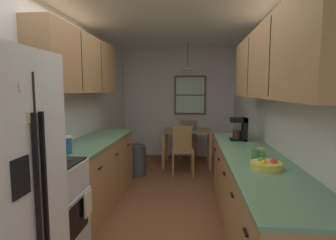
{
  "coord_description": "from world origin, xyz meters",
  "views": [
    {
      "loc": [
        0.36,
        -2.81,
        1.58
      ],
      "look_at": [
        -0.02,
        1.22,
        1.13
      ],
      "focal_mm": 28.97,
      "sensor_mm": 36.0,
      "label": 1
    }
  ],
  "objects_px": {
    "mug_spare": "(256,155)",
    "table_serving_bowl": "(189,128)",
    "microwave_over_range": "(25,76)",
    "coffee_maker": "(241,129)",
    "dining_chair_far": "(188,137)",
    "stove_range": "(44,212)",
    "dining_table": "(187,136)",
    "fruit_bowl": "(266,165)",
    "trash_bin": "(136,160)",
    "storage_canister": "(66,145)",
    "mug_by_coffeemaker": "(261,152)",
    "dining_chair_near": "(183,147)"
  },
  "relations": [
    {
      "from": "microwave_over_range",
      "to": "coffee_maker",
      "type": "relative_size",
      "value": 2.04
    },
    {
      "from": "dining_chair_near",
      "to": "mug_by_coffeemaker",
      "type": "distance_m",
      "value": 2.46
    },
    {
      "from": "coffee_maker",
      "to": "mug_spare",
      "type": "bearing_deg",
      "value": -91.57
    },
    {
      "from": "dining_chair_near",
      "to": "fruit_bowl",
      "type": "distance_m",
      "value": 2.86
    },
    {
      "from": "mug_by_coffeemaker",
      "to": "trash_bin",
      "type": "bearing_deg",
      "value": 130.26
    },
    {
      "from": "trash_bin",
      "to": "fruit_bowl",
      "type": "height_order",
      "value": "fruit_bowl"
    },
    {
      "from": "dining_table",
      "to": "coffee_maker",
      "type": "relative_size",
      "value": 3.2
    },
    {
      "from": "storage_canister",
      "to": "fruit_bowl",
      "type": "xyz_separation_m",
      "value": [
        1.99,
        -0.38,
        -0.06
      ]
    },
    {
      "from": "fruit_bowl",
      "to": "mug_by_coffeemaker",
      "type": "bearing_deg",
      "value": 81.64
    },
    {
      "from": "coffee_maker",
      "to": "storage_canister",
      "type": "bearing_deg",
      "value": -153.96
    },
    {
      "from": "dining_chair_near",
      "to": "mug_by_coffeemaker",
      "type": "bearing_deg",
      "value": -68.24
    },
    {
      "from": "dining_chair_far",
      "to": "coffee_maker",
      "type": "height_order",
      "value": "coffee_maker"
    },
    {
      "from": "mug_by_coffeemaker",
      "to": "table_serving_bowl",
      "type": "distance_m",
      "value": 2.99
    },
    {
      "from": "stove_range",
      "to": "mug_spare",
      "type": "relative_size",
      "value": 8.73
    },
    {
      "from": "dining_table",
      "to": "dining_chair_far",
      "type": "height_order",
      "value": "dining_chair_far"
    },
    {
      "from": "microwave_over_range",
      "to": "fruit_bowl",
      "type": "bearing_deg",
      "value": 2.7
    },
    {
      "from": "dining_table",
      "to": "fruit_bowl",
      "type": "xyz_separation_m",
      "value": [
        0.76,
        -3.28,
        0.31
      ]
    },
    {
      "from": "dining_chair_far",
      "to": "mug_spare",
      "type": "relative_size",
      "value": 7.14
    },
    {
      "from": "dining_table",
      "to": "dining_chair_far",
      "type": "xyz_separation_m",
      "value": [
        0.02,
        0.57,
        -0.13
      ]
    },
    {
      "from": "trash_bin",
      "to": "mug_by_coffeemaker",
      "type": "relative_size",
      "value": 5.01
    },
    {
      "from": "storage_canister",
      "to": "mug_by_coffeemaker",
      "type": "distance_m",
      "value": 2.06
    },
    {
      "from": "trash_bin",
      "to": "storage_canister",
      "type": "relative_size",
      "value": 2.94
    },
    {
      "from": "coffee_maker",
      "to": "trash_bin",
      "type": "bearing_deg",
      "value": 145.33
    },
    {
      "from": "mug_spare",
      "to": "fruit_bowl",
      "type": "height_order",
      "value": "mug_spare"
    },
    {
      "from": "mug_spare",
      "to": "table_serving_bowl",
      "type": "distance_m",
      "value": 3.12
    },
    {
      "from": "stove_range",
      "to": "dining_chair_near",
      "type": "relative_size",
      "value": 1.22
    },
    {
      "from": "dining_chair_far",
      "to": "mug_by_coffeemaker",
      "type": "distance_m",
      "value": 3.51
    },
    {
      "from": "dining_table",
      "to": "mug_spare",
      "type": "xyz_separation_m",
      "value": [
        0.74,
        -2.98,
        0.32
      ]
    },
    {
      "from": "microwave_over_range",
      "to": "trash_bin",
      "type": "relative_size",
      "value": 1.13
    },
    {
      "from": "dining_chair_far",
      "to": "fruit_bowl",
      "type": "xyz_separation_m",
      "value": [
        0.74,
        -3.85,
        0.44
      ]
    },
    {
      "from": "dining_chair_near",
      "to": "stove_range",
      "type": "bearing_deg",
      "value": -112.37
    },
    {
      "from": "storage_canister",
      "to": "dining_table",
      "type": "bearing_deg",
      "value": 66.95
    },
    {
      "from": "microwave_over_range",
      "to": "storage_canister",
      "type": "distance_m",
      "value": 0.86
    },
    {
      "from": "dining_chair_near",
      "to": "fruit_bowl",
      "type": "xyz_separation_m",
      "value": [
        0.83,
        -2.71,
        0.44
      ]
    },
    {
      "from": "mug_by_coffeemaker",
      "to": "fruit_bowl",
      "type": "bearing_deg",
      "value": -98.36
    },
    {
      "from": "mug_by_coffeemaker",
      "to": "coffee_maker",
      "type": "bearing_deg",
      "value": 93.66
    },
    {
      "from": "microwave_over_range",
      "to": "coffee_maker",
      "type": "xyz_separation_m",
      "value": [
        2.11,
        1.46,
        -0.64
      ]
    },
    {
      "from": "dining_chair_far",
      "to": "stove_range",
      "type": "bearing_deg",
      "value": -107.51
    },
    {
      "from": "stove_range",
      "to": "microwave_over_range",
      "type": "bearing_deg",
      "value": 179.97
    },
    {
      "from": "dining_table",
      "to": "trash_bin",
      "type": "relative_size",
      "value": 1.78
    },
    {
      "from": "storage_canister",
      "to": "mug_spare",
      "type": "xyz_separation_m",
      "value": [
        1.97,
        -0.08,
        -0.04
      ]
    },
    {
      "from": "microwave_over_range",
      "to": "mug_by_coffeemaker",
      "type": "distance_m",
      "value": 2.36
    },
    {
      "from": "dining_table",
      "to": "dining_chair_far",
      "type": "relative_size",
      "value": 1.1
    },
    {
      "from": "fruit_bowl",
      "to": "table_serving_bowl",
      "type": "height_order",
      "value": "fruit_bowl"
    },
    {
      "from": "storage_canister",
      "to": "table_serving_bowl",
      "type": "xyz_separation_m",
      "value": [
        1.28,
        2.96,
        -0.22
      ]
    },
    {
      "from": "microwave_over_range",
      "to": "fruit_bowl",
      "type": "height_order",
      "value": "microwave_over_range"
    },
    {
      "from": "microwave_over_range",
      "to": "dining_table",
      "type": "bearing_deg",
      "value": 68.35
    },
    {
      "from": "mug_by_coffeemaker",
      "to": "dining_table",
      "type": "bearing_deg",
      "value": 106.29
    },
    {
      "from": "dining_table",
      "to": "dining_chair_far",
      "type": "bearing_deg",
      "value": 88.16
    },
    {
      "from": "coffee_maker",
      "to": "mug_spare",
      "type": "xyz_separation_m",
      "value": [
        -0.03,
        -1.06,
        -0.11
      ]
    }
  ]
}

